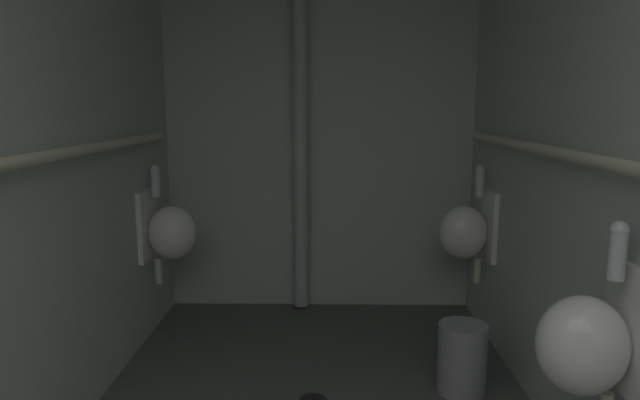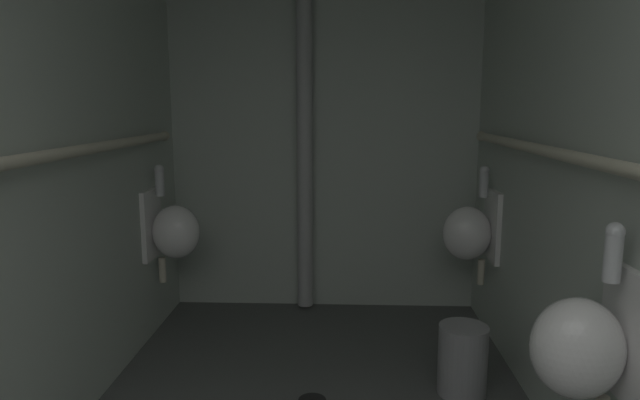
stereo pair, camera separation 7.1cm
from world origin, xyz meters
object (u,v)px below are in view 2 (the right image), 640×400
at_px(urinal_left_mid, 173,230).
at_px(standpipe_back_wall, 305,134).
at_px(waste_bin, 463,360).
at_px(urinal_right_far, 470,231).
at_px(urinal_right_mid, 584,345).
at_px(floor_drain, 312,400).

relative_size(urinal_left_mid, standpipe_back_wall, 0.31).
distance_m(urinal_left_mid, waste_bin, 1.89).
bearing_deg(urinal_right_far, urinal_left_mid, -178.73).
relative_size(urinal_right_mid, standpipe_back_wall, 0.31).
bearing_deg(standpipe_back_wall, urinal_left_mid, -149.29).
bearing_deg(urinal_left_mid, urinal_right_far, 1.27).
bearing_deg(waste_bin, urinal_right_mid, -78.88).
height_order(urinal_right_mid, floor_drain, urinal_right_mid).
bearing_deg(urinal_right_mid, urinal_left_mid, 139.08).
distance_m(urinal_right_far, floor_drain, 1.44).
distance_m(floor_drain, waste_bin, 0.79).
relative_size(floor_drain, waste_bin, 0.39).
xyz_separation_m(urinal_left_mid, standpipe_back_wall, (0.80, 0.48, 0.58)).
distance_m(standpipe_back_wall, floor_drain, 1.80).
height_order(urinal_right_far, standpipe_back_wall, standpipe_back_wall).
distance_m(urinal_right_mid, waste_bin, 1.07).
bearing_deg(urinal_right_far, floor_drain, -138.01).
xyz_separation_m(urinal_right_far, standpipe_back_wall, (-1.07, 0.44, 0.58)).
bearing_deg(floor_drain, waste_bin, 8.22).
bearing_deg(urinal_left_mid, waste_bin, -22.45).
xyz_separation_m(urinal_right_mid, urinal_right_far, (0.00, 1.66, 0.00)).
xyz_separation_m(urinal_left_mid, urinal_right_far, (1.87, 0.04, 0.00)).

